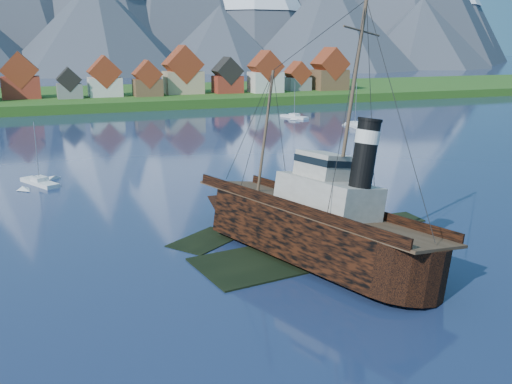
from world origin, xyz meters
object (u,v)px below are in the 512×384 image
object	(u,v)px
sailboat_a	(40,183)
sailboat_e	(294,117)
sailboat_d	(355,126)
tugboat_wreck	(301,221)

from	to	relation	value
sailboat_a	sailboat_e	bearing A→B (deg)	12.11
sailboat_a	sailboat_d	bearing A→B (deg)	-2.52
sailboat_a	sailboat_e	distance (m)	91.06
tugboat_wreck	sailboat_d	world-z (taller)	tugboat_wreck
sailboat_a	sailboat_d	distance (m)	84.99
tugboat_wreck	sailboat_a	world-z (taller)	tugboat_wreck
sailboat_d	tugboat_wreck	bearing A→B (deg)	-115.01
sailboat_e	sailboat_a	bearing A→B (deg)	-161.28
sailboat_a	tugboat_wreck	bearing A→B (deg)	-86.03
sailboat_e	sailboat_d	bearing A→B (deg)	-93.63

